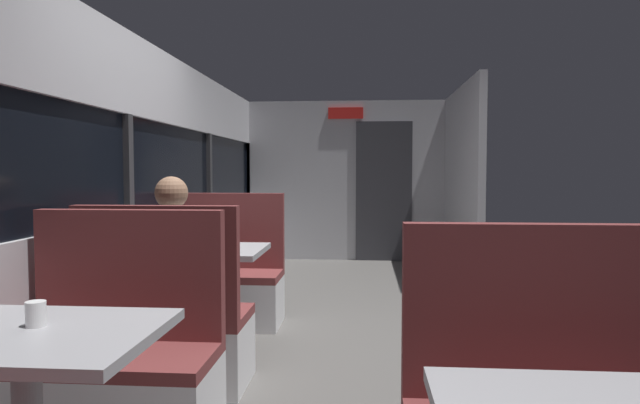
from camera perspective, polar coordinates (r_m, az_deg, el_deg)
ground_plane at (r=4.13m, az=0.53°, el=-15.21°), size 3.30×9.20×0.02m
carriage_window_panel_left at (r=4.28m, az=-19.25°, el=0.54°), size 0.09×8.48×2.30m
carriage_end_bulkhead at (r=8.11m, az=3.05°, el=2.09°), size 2.90×0.11×2.30m
carriage_aisle_panel_right at (r=7.01m, az=14.23°, el=1.92°), size 0.08×2.40×2.30m
dining_table_near_window at (r=2.26m, az=-27.82°, el=-13.99°), size 0.90×0.70×0.74m
bench_near_window_facing_entry at (r=2.94m, az=-20.03°, el=-16.16°), size 0.95×0.50×1.10m
dining_table_mid_window at (r=4.12m, az=-12.07°, el=-6.00°), size 0.90×0.70×0.74m
bench_mid_window_facing_end at (r=3.54m, az=-15.34°, el=-12.75°), size 0.95×0.50×1.10m
bench_mid_window_facing_entry at (r=4.84m, az=-9.63°, el=-8.36°), size 0.95×0.50×1.10m
seated_passenger at (r=3.55m, az=-14.99°, el=-9.20°), size 0.47×0.55×1.26m
coffee_cup_primary at (r=2.26m, az=-27.01°, el=-10.14°), size 0.07×0.07×0.09m
coffee_cup_secondary at (r=4.00m, az=-15.29°, el=-4.21°), size 0.07×0.07×0.09m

